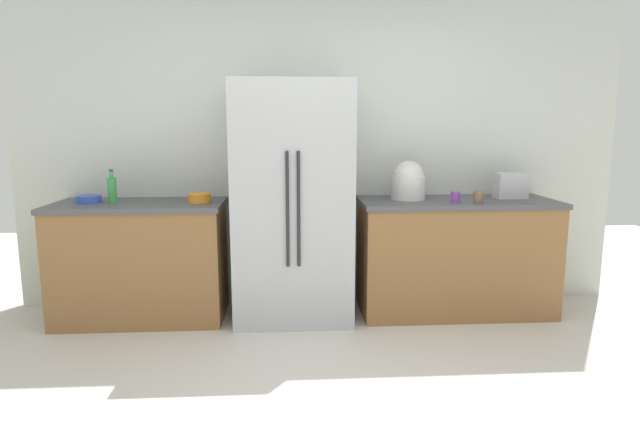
{
  "coord_description": "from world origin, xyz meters",
  "views": [
    {
      "loc": [
        -0.29,
        -2.53,
        1.53
      ],
      "look_at": [
        -0.1,
        0.47,
        1.03
      ],
      "focal_mm": 29.3,
      "sensor_mm": 36.0,
      "label": 1
    }
  ],
  "objects_px": {
    "cup_b": "(478,197)",
    "bowl_a": "(200,198)",
    "cup_a": "(455,197)",
    "bottle_a": "(112,189)",
    "rice_cooker": "(408,182)",
    "bowl_b": "(89,199)",
    "toaster": "(511,186)",
    "refrigerator": "(293,203)"
  },
  "relations": [
    {
      "from": "cup_b",
      "to": "bowl_a",
      "type": "xyz_separation_m",
      "value": [
        -2.16,
        0.16,
        -0.01
      ]
    },
    {
      "from": "cup_a",
      "to": "bottle_a",
      "type": "bearing_deg",
      "value": 177.33
    },
    {
      "from": "rice_cooker",
      "to": "bottle_a",
      "type": "bearing_deg",
      "value": -178.7
    },
    {
      "from": "bowl_a",
      "to": "bowl_b",
      "type": "relative_size",
      "value": 0.95
    },
    {
      "from": "toaster",
      "to": "refrigerator",
      "type": "bearing_deg",
      "value": -176.83
    },
    {
      "from": "refrigerator",
      "to": "bottle_a",
      "type": "bearing_deg",
      "value": 178.49
    },
    {
      "from": "refrigerator",
      "to": "bowl_b",
      "type": "xyz_separation_m",
      "value": [
        -1.58,
        0.06,
        0.03
      ]
    },
    {
      "from": "toaster",
      "to": "bowl_b",
      "type": "relative_size",
      "value": 1.31
    },
    {
      "from": "cup_a",
      "to": "bowl_a",
      "type": "relative_size",
      "value": 0.47
    },
    {
      "from": "toaster",
      "to": "rice_cooker",
      "type": "relative_size",
      "value": 0.78
    },
    {
      "from": "rice_cooker",
      "to": "cup_b",
      "type": "distance_m",
      "value": 0.56
    },
    {
      "from": "cup_a",
      "to": "bowl_a",
      "type": "xyz_separation_m",
      "value": [
        -2.0,
        0.11,
        -0.01
      ]
    },
    {
      "from": "toaster",
      "to": "rice_cooker",
      "type": "height_order",
      "value": "rice_cooker"
    },
    {
      "from": "rice_cooker",
      "to": "cup_a",
      "type": "height_order",
      "value": "rice_cooker"
    },
    {
      "from": "cup_a",
      "to": "bowl_b",
      "type": "relative_size",
      "value": 0.44
    },
    {
      "from": "refrigerator",
      "to": "bowl_a",
      "type": "relative_size",
      "value": 10.59
    },
    {
      "from": "cup_a",
      "to": "bowl_b",
      "type": "bearing_deg",
      "value": 177.06
    },
    {
      "from": "rice_cooker",
      "to": "bowl_a",
      "type": "relative_size",
      "value": 1.78
    },
    {
      "from": "toaster",
      "to": "cup_a",
      "type": "bearing_deg",
      "value": -160.28
    },
    {
      "from": "refrigerator",
      "to": "bottle_a",
      "type": "height_order",
      "value": "refrigerator"
    },
    {
      "from": "cup_a",
      "to": "refrigerator",
      "type": "bearing_deg",
      "value": 176.07
    },
    {
      "from": "bowl_a",
      "to": "bowl_b",
      "type": "distance_m",
      "value": 0.86
    },
    {
      "from": "bowl_b",
      "to": "toaster",
      "type": "bearing_deg",
      "value": 0.68
    },
    {
      "from": "bowl_a",
      "to": "cup_b",
      "type": "bearing_deg",
      "value": -4.29
    },
    {
      "from": "refrigerator",
      "to": "bowl_b",
      "type": "bearing_deg",
      "value": 177.85
    },
    {
      "from": "bottle_a",
      "to": "cup_b",
      "type": "xyz_separation_m",
      "value": [
        2.83,
        -0.18,
        -0.06
      ]
    },
    {
      "from": "rice_cooker",
      "to": "bowl_a",
      "type": "bearing_deg",
      "value": -177.58
    },
    {
      "from": "refrigerator",
      "to": "rice_cooker",
      "type": "height_order",
      "value": "refrigerator"
    },
    {
      "from": "refrigerator",
      "to": "bowl_a",
      "type": "xyz_separation_m",
      "value": [
        -0.72,
        0.02,
        0.04
      ]
    },
    {
      "from": "toaster",
      "to": "bowl_a",
      "type": "relative_size",
      "value": 1.39
    },
    {
      "from": "toaster",
      "to": "bowl_b",
      "type": "distance_m",
      "value": 3.37
    },
    {
      "from": "refrigerator",
      "to": "cup_a",
      "type": "height_order",
      "value": "refrigerator"
    },
    {
      "from": "bowl_b",
      "to": "bowl_a",
      "type": "bearing_deg",
      "value": -2.67
    },
    {
      "from": "rice_cooker",
      "to": "bowl_a",
      "type": "distance_m",
      "value": 1.67
    },
    {
      "from": "toaster",
      "to": "rice_cooker",
      "type": "distance_m",
      "value": 0.86
    },
    {
      "from": "cup_a",
      "to": "bowl_a",
      "type": "distance_m",
      "value": 2.0
    },
    {
      "from": "rice_cooker",
      "to": "cup_b",
      "type": "relative_size",
      "value": 3.34
    },
    {
      "from": "refrigerator",
      "to": "rice_cooker",
      "type": "xyz_separation_m",
      "value": [
        0.94,
        0.09,
        0.15
      ]
    },
    {
      "from": "rice_cooker",
      "to": "cup_b",
      "type": "xyz_separation_m",
      "value": [
        0.5,
        -0.23,
        -0.1
      ]
    },
    {
      "from": "bowl_a",
      "to": "refrigerator",
      "type": "bearing_deg",
      "value": -1.53
    },
    {
      "from": "rice_cooker",
      "to": "cup_b",
      "type": "bearing_deg",
      "value": -25.0
    },
    {
      "from": "rice_cooker",
      "to": "refrigerator",
      "type": "bearing_deg",
      "value": -174.55
    }
  ]
}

